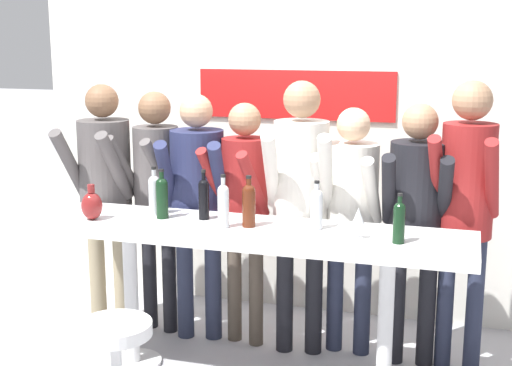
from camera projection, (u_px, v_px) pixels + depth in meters
back_wall at (303, 152)px, 5.38m from camera, size 4.19×0.12×2.44m
tasting_table at (252, 250)px, 4.23m from camera, size 2.59×0.62×0.98m
bar_stool at (116, 361)px, 3.72m from camera, size 0.41×0.41×0.64m
person_far_left at (105, 180)px, 4.99m from camera, size 0.44×0.55×1.76m
person_left at (156, 183)px, 4.95m from camera, size 0.44×0.56×1.72m
person_center_left at (197, 191)px, 4.82m from camera, size 0.49×0.59×1.71m
person_center at (244, 196)px, 4.74m from camera, size 0.43×0.55×1.66m
person_center_right at (301, 187)px, 4.58m from camera, size 0.47×0.59×1.82m
person_right at (351, 204)px, 4.60m from camera, size 0.44×0.54×1.65m
person_far_right at (416, 206)px, 4.42m from camera, size 0.43×0.54×1.69m
person_rightmost at (467, 192)px, 4.32m from camera, size 0.43×0.57×1.83m
wine_bottle_0 at (317, 207)px, 4.14m from camera, size 0.07×0.07×0.29m
wine_bottle_1 at (204, 197)px, 4.36m from camera, size 0.07×0.07×0.31m
wine_bottle_2 at (154, 193)px, 4.48m from camera, size 0.07×0.07×0.30m
wine_bottle_3 at (223, 204)px, 4.17m from camera, size 0.07×0.07×0.32m
wine_bottle_4 at (249, 203)px, 4.19m from camera, size 0.08×0.08×0.31m
wine_bottle_5 at (162, 196)px, 4.39m from camera, size 0.08×0.08×0.31m
wine_bottle_6 at (399, 220)px, 3.86m from camera, size 0.07×0.07×0.28m
wine_glass_0 at (358, 217)px, 3.95m from camera, size 0.07×0.07×0.18m
decorative_vase at (92, 205)px, 4.37m from camera, size 0.13×0.13×0.22m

